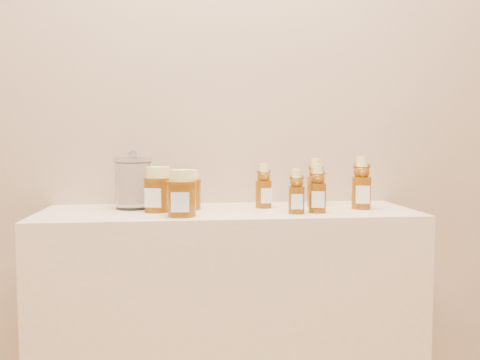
{
  "coord_description": "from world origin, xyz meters",
  "views": [
    {
      "loc": [
        -0.14,
        -0.07,
        1.12
      ],
      "look_at": [
        0.03,
        1.52,
        1.0
      ],
      "focal_mm": 38.0,
      "sensor_mm": 36.0,
      "label": 1
    }
  ],
  "objects": [
    {
      "name": "honey_jar_front",
      "position": [
        -0.15,
        1.43,
        0.97
      ],
      "size": [
        0.1,
        0.1,
        0.14
      ],
      "primitive_type": null,
      "rotation": [
        0.0,
        0.0,
        -0.1
      ],
      "color": "#633107",
      "rests_on": "display_table"
    },
    {
      "name": "display_table",
      "position": [
        0.0,
        1.55,
        0.45
      ],
      "size": [
        1.2,
        0.4,
        0.9
      ],
      "primitive_type": "cube",
      "color": "beige",
      "rests_on": "ground"
    },
    {
      "name": "bear_bottle_back_mid",
      "position": [
        0.31,
        1.63,
        0.99
      ],
      "size": [
        0.07,
        0.07,
        0.18
      ],
      "primitive_type": null,
      "rotation": [
        0.0,
        0.0,
        -0.2
      ],
      "color": "#633107",
      "rests_on": "display_table"
    },
    {
      "name": "bear_bottle_back_left",
      "position": [
        0.12,
        1.6,
        0.98
      ],
      "size": [
        0.07,
        0.07,
        0.17
      ],
      "primitive_type": null,
      "rotation": [
        0.0,
        0.0,
        0.2
      ],
      "color": "#633107",
      "rests_on": "display_table"
    },
    {
      "name": "wall_back",
      "position": [
        0.0,
        1.75,
        1.35
      ],
      "size": [
        3.5,
        0.02,
        2.7
      ],
      "primitive_type": "cube",
      "color": "tan",
      "rests_on": "ground"
    },
    {
      "name": "bear_bottle_front_right",
      "position": [
        0.27,
        1.47,
        0.99
      ],
      "size": [
        0.07,
        0.07,
        0.17
      ],
      "primitive_type": null,
      "rotation": [
        0.0,
        0.0,
        -0.18
      ],
      "color": "#633107",
      "rests_on": "display_table"
    },
    {
      "name": "bear_bottle_back_right",
      "position": [
        0.44,
        1.54,
        1.0
      ],
      "size": [
        0.08,
        0.08,
        0.2
      ],
      "primitive_type": null,
      "rotation": [
        0.0,
        0.0,
        -0.19
      ],
      "color": "#633107",
      "rests_on": "display_table"
    },
    {
      "name": "honey_jar_back",
      "position": [
        -0.13,
        1.59,
        0.96
      ],
      "size": [
        0.1,
        0.1,
        0.13
      ],
      "primitive_type": null,
      "rotation": [
        0.0,
        0.0,
        -0.25
      ],
      "color": "#633107",
      "rests_on": "display_table"
    },
    {
      "name": "glass_canister",
      "position": [
        -0.31,
        1.62,
        0.99
      ],
      "size": [
        0.16,
        0.16,
        0.19
      ],
      "primitive_type": null,
      "rotation": [
        0.0,
        0.0,
        -0.36
      ],
      "color": "white",
      "rests_on": "display_table"
    },
    {
      "name": "bear_bottle_front_left",
      "position": [
        0.2,
        1.45,
        0.98
      ],
      "size": [
        0.06,
        0.06,
        0.16
      ],
      "primitive_type": null,
      "rotation": [
        0.0,
        0.0,
        -0.13
      ],
      "color": "#633107",
      "rests_on": "display_table"
    },
    {
      "name": "honey_jar_left",
      "position": [
        -0.22,
        1.54,
        0.97
      ],
      "size": [
        0.11,
        0.11,
        0.14
      ],
      "primitive_type": null,
      "rotation": [
        0.0,
        0.0,
        -0.33
      ],
      "color": "#633107",
      "rests_on": "display_table"
    }
  ]
}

